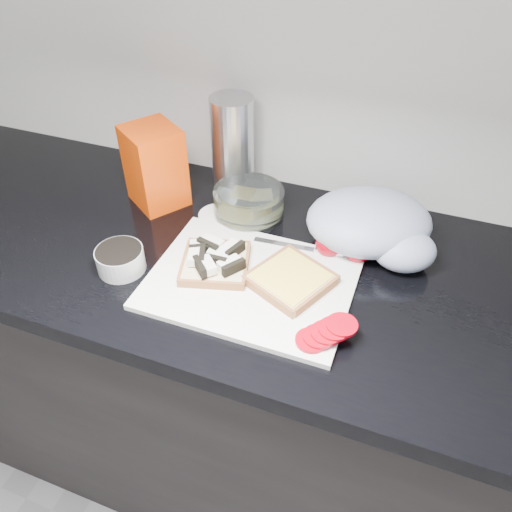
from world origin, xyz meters
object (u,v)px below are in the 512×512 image
at_px(glass_bowl, 249,203).
at_px(bread_bag, 155,166).
at_px(steel_canister, 233,147).
at_px(cutting_board, 251,282).

distance_m(glass_bowl, bread_bag, 0.24).
bearing_deg(steel_canister, bread_bag, -144.75).
height_order(cutting_board, bread_bag, bread_bag).
xyz_separation_m(glass_bowl, steel_canister, (-0.07, 0.09, 0.09)).
height_order(bread_bag, steel_canister, steel_canister).
distance_m(bread_bag, steel_canister, 0.19).
xyz_separation_m(glass_bowl, bread_bag, (-0.23, -0.02, 0.06)).
bearing_deg(cutting_board, glass_bowl, 111.99).
xyz_separation_m(bread_bag, steel_canister, (0.15, 0.11, 0.03)).
bearing_deg(bread_bag, steel_canister, 69.56).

